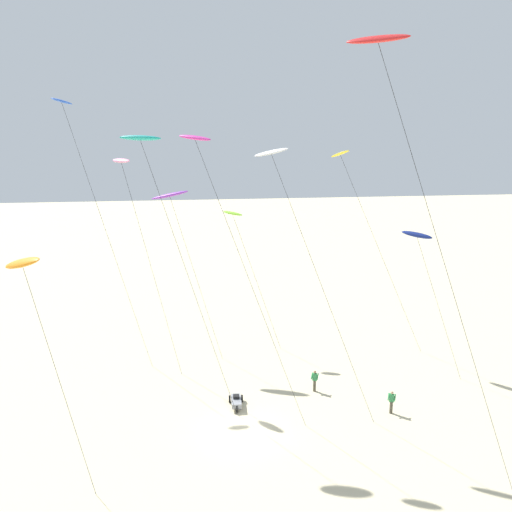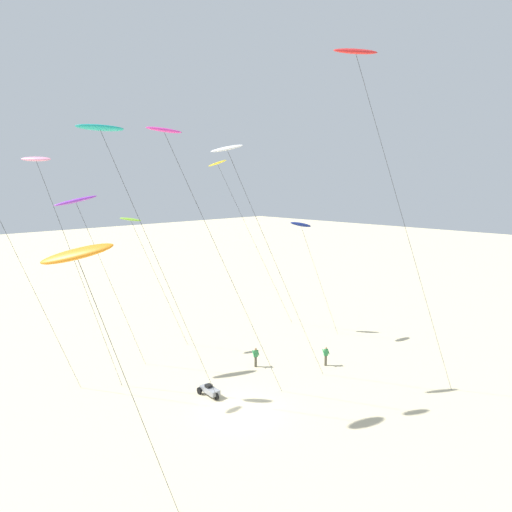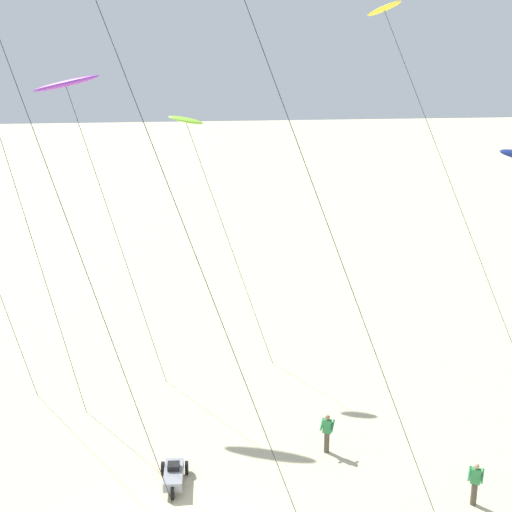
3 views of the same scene
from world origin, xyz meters
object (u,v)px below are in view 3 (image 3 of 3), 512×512
kite_lime (187,124)px  kite_flyer_middle (327,432)px  kite_purple (66,85)px  kite_yellow (388,19)px  beach_buggy (174,474)px  kite_flyer_nearest (475,483)px

kite_lime → kite_flyer_middle: 16.44m
kite_flyer_middle → kite_purple: bearing=137.2°
kite_purple → kite_yellow: size_ratio=0.82×
beach_buggy → kite_flyer_middle: bearing=13.5°
kite_lime → kite_yellow: (9.75, -0.80, 4.98)m
kite_lime → beach_buggy: 17.11m
kite_yellow → kite_flyer_nearest: 21.49m
kite_flyer_nearest → beach_buggy: 10.95m
kite_yellow → kite_purple: bearing=-178.0°
kite_flyer_middle → kite_lime: bearing=114.1°
kite_purple → beach_buggy: bearing=-68.8°
kite_yellow → kite_flyer_nearest: bearing=-91.2°
kite_purple → kite_flyer_middle: kite_purple is taller
kite_flyer_middle → kite_yellow: bearing=65.0°
kite_lime → kite_flyer_nearest: kite_lime is taller
kite_lime → kite_purple: 6.04m
kite_lime → kite_flyer_middle: (4.96, -11.07, -11.10)m
kite_lime → kite_purple: size_ratio=0.86×
kite_lime → kite_yellow: bearing=-4.7°
kite_lime → kite_yellow: 10.98m
kite_purple → beach_buggy: kite_purple is taller
kite_yellow → kite_flyer_middle: 19.67m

